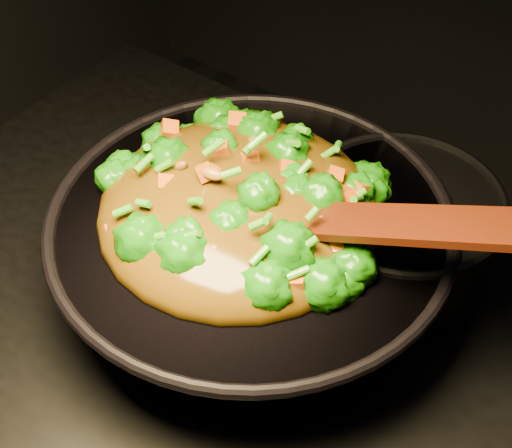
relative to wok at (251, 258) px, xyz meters
The scene contains 4 objects.
wok is the anchor object (origin of this frame).
stir_fry 0.12m from the wok, behind, with size 0.33×0.33×0.11m, color #1B7508, non-canonical shape.
spatula 0.18m from the wok, ahead, with size 0.37×0.05×0.01m, color #381205.
back_pot 0.18m from the wok, 46.67° to the left, with size 0.24×0.24×0.14m, color black.
Camera 1 is at (0.31, -0.40, 1.67)m, focal length 55.00 mm.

